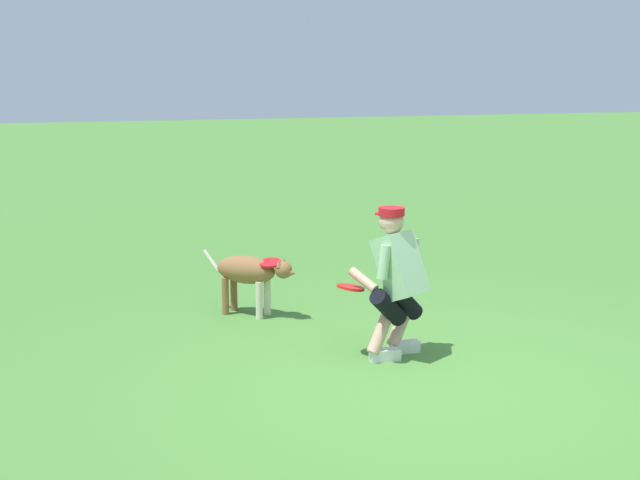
{
  "coord_description": "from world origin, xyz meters",
  "views": [
    {
      "loc": [
        2.48,
        6.17,
        2.54
      ],
      "look_at": [
        0.47,
        -1.52,
        0.9
      ],
      "focal_mm": 50.34,
      "sensor_mm": 36.0,
      "label": 1
    }
  ],
  "objects": [
    {
      "name": "ground_plane",
      "position": [
        0.0,
        0.0,
        0.0
      ],
      "size": [
        60.0,
        60.0,
        0.0
      ],
      "primitive_type": "plane",
      "color": "#487F35"
    },
    {
      "name": "person",
      "position": [
        -0.0,
        -0.77,
        0.7
      ],
      "size": [
        0.71,
        0.55,
        1.29
      ],
      "rotation": [
        0.0,
        0.0,
        -0.98
      ],
      "color": "silver",
      "rests_on": "ground_plane"
    },
    {
      "name": "dog",
      "position": [
        0.97,
        -2.33,
        0.43
      ],
      "size": [
        0.86,
        0.72,
        0.62
      ],
      "rotation": [
        0.0,
        0.0,
        2.45
      ],
      "color": "#8E5F38",
      "rests_on": "ground_plane"
    },
    {
      "name": "frisbee_flying",
      "position": [
        0.79,
        -2.2,
        0.55
      ],
      "size": [
        0.29,
        0.29,
        0.07
      ],
      "primitive_type": "cylinder",
      "rotation": [
        -0.03,
        -0.19,
        4.32
      ],
      "color": "red"
    },
    {
      "name": "frisbee_held",
      "position": [
        0.37,
        -0.89,
        0.61
      ],
      "size": [
        0.28,
        0.28,
        0.06
      ],
      "primitive_type": "cylinder",
      "rotation": [
        0.0,
        -0.17,
        0.21
      ],
      "color": "red",
      "rests_on": "person"
    }
  ]
}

